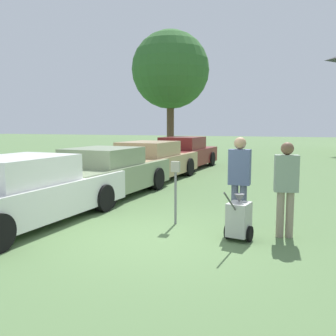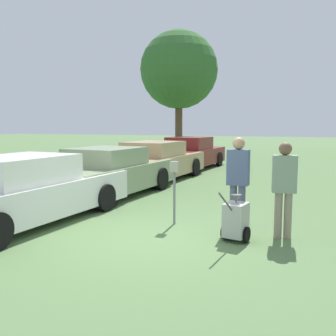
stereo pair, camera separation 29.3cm
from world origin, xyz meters
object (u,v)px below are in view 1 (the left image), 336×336
at_px(parking_meter, 176,180).
at_px(person_supervisor, 286,183).
at_px(parked_car_white, 25,193).
at_px(equipment_cart, 239,219).
at_px(person_worker, 239,176).
at_px(parked_car_maroon, 184,154).
at_px(parked_car_tan, 151,162).
at_px(parked_car_sage, 106,173).

bearing_deg(parking_meter, person_supervisor, -4.53).
relative_size(parked_car_white, person_supervisor, 2.94).
height_order(parked_car_white, equipment_cart, parked_car_white).
bearing_deg(person_worker, equipment_cart, 101.20).
bearing_deg(equipment_cart, parked_car_maroon, 122.17).
relative_size(person_supervisor, equipment_cart, 1.75).
bearing_deg(parked_car_tan, parked_car_maroon, 93.05).
bearing_deg(person_worker, person_supervisor, 163.02).
relative_size(parked_car_maroon, person_supervisor, 2.80).
distance_m(parked_car_tan, parking_meter, 6.33).
height_order(parked_car_white, person_supervisor, person_supervisor).
distance_m(parked_car_tan, person_worker, 6.93).
height_order(parked_car_white, person_worker, person_worker).
relative_size(parked_car_maroon, equipment_cart, 4.90).
bearing_deg(equipment_cart, parked_car_sage, 155.49).
xyz_separation_m(parked_car_tan, equipment_cart, (4.35, -6.25, -0.29)).
distance_m(parked_car_sage, parked_car_maroon, 7.40).
height_order(parked_car_sage, parking_meter, parked_car_sage).
bearing_deg(equipment_cart, person_supervisor, 40.62).
relative_size(parking_meter, person_supervisor, 0.75).
bearing_deg(equipment_cart, parked_car_white, -164.71).
xyz_separation_m(parked_car_tan, parking_meter, (2.92, -5.61, 0.25)).
bearing_deg(person_worker, parked_car_maroon, -64.70).
height_order(parked_car_sage, parked_car_maroon, parked_car_maroon).
relative_size(parking_meter, equipment_cart, 1.32).
bearing_deg(parked_car_sage, parking_meter, -34.82).
distance_m(parking_meter, person_worker, 1.31).
distance_m(parked_car_maroon, person_worker, 10.44).
height_order(parking_meter, person_worker, person_worker).
relative_size(parked_car_sage, equipment_cart, 4.84).
xyz_separation_m(parking_meter, equipment_cart, (1.43, -0.64, -0.54)).
relative_size(person_worker, equipment_cart, 1.82).
height_order(parking_meter, person_supervisor, person_supervisor).
relative_size(parked_car_sage, parked_car_tan, 0.92).
bearing_deg(parked_car_white, parked_car_sage, 93.04).
bearing_deg(parking_meter, equipment_cart, -24.18).
distance_m(parked_car_white, parked_car_sage, 3.37).
bearing_deg(person_supervisor, parked_car_sage, -36.74).
relative_size(parked_car_tan, person_worker, 2.87).
bearing_deg(parked_car_white, parked_car_tan, 93.05).
xyz_separation_m(parked_car_white, parking_meter, (2.92, 1.10, 0.26)).
bearing_deg(parking_meter, parked_car_maroon, 106.81).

